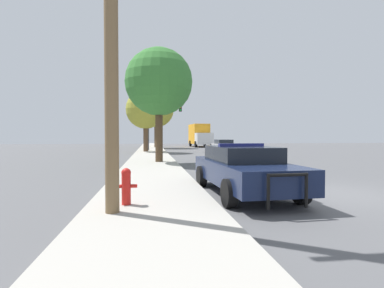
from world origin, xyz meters
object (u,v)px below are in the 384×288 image
tree_sidewalk_near (159,82)px  tree_sidewalk_far (156,110)px  car_background_oncoming (224,145)px  police_car (243,168)px  utility_pole (111,18)px  box_truck (200,135)px  traffic_light (162,116)px  tree_sidewalk_mid (146,110)px  fire_hydrant (126,185)px

tree_sidewalk_near → tree_sidewalk_far: size_ratio=0.91×
car_background_oncoming → tree_sidewalk_near: tree_sidewalk_near is taller
car_background_oncoming → tree_sidewalk_near: bearing=59.4°
police_car → utility_pole: utility_pole is taller
police_car → car_background_oncoming: police_car is taller
police_car → box_truck: box_truck is taller
police_car → car_background_oncoming: bearing=-105.3°
traffic_light → tree_sidewalk_mid: (-1.66, -1.97, 0.48)m
tree_sidewalk_far → fire_hydrant: bearing=-92.2°
tree_sidewalk_mid → tree_sidewalk_near: bearing=-85.2°
police_car → utility_pole: 5.27m
tree_sidewalk_far → car_background_oncoming: bearing=-57.9°
box_truck → tree_sidewalk_mid: tree_sidewalk_mid is taller
tree_sidewalk_mid → tree_sidewalk_far: (1.20, 10.78, 0.94)m
utility_pole → box_truck: size_ratio=1.06×
car_background_oncoming → tree_sidewalk_far: (-6.74, 10.73, 4.51)m
fire_hydrant → tree_sidewalk_far: tree_sidewalk_far is taller
police_car → tree_sidewalk_near: size_ratio=0.74×
traffic_light → box_truck: bearing=64.6°
box_truck → tree_sidewalk_far: (-6.71, -4.36, 3.41)m
box_truck → tree_sidewalk_far: bearing=30.2°
utility_pole → traffic_light: (1.95, 25.64, -0.28)m
tree_sidewalk_far → box_truck: bearing=33.0°
car_background_oncoming → tree_sidewalk_far: bearing=-58.1°
car_background_oncoming → tree_sidewalk_mid: (-7.94, -0.05, 3.57)m
fire_hydrant → traffic_light: (1.73, 24.96, 3.22)m
car_background_oncoming → box_truck: box_truck is taller
fire_hydrant → utility_pole: bearing=-108.2°
traffic_light → tree_sidewalk_mid: bearing=-130.0°
utility_pole → tree_sidewalk_near: size_ratio=1.13×
utility_pole → tree_sidewalk_near: bearing=83.8°
tree_sidewalk_near → tree_sidewalk_mid: tree_sidewalk_near is taller
traffic_light → tree_sidewalk_mid: size_ratio=0.85×
tree_sidewalk_mid → tree_sidewalk_far: tree_sidewalk_far is taller
box_truck → tree_sidewalk_mid: bearing=59.6°
traffic_light → tree_sidewalk_near: tree_sidewalk_near is taller
traffic_light → tree_sidewalk_far: size_ratio=0.69×
police_car → tree_sidewalk_far: size_ratio=0.67×
police_car → utility_pole: bearing=29.5°
tree_sidewalk_near → tree_sidewalk_mid: size_ratio=1.12×
police_car → car_background_oncoming: (4.78, 21.53, -0.05)m
fire_hydrant → car_background_oncoming: 24.39m
utility_pole → tree_sidewalk_mid: size_ratio=1.26×
utility_pole → car_background_oncoming: utility_pole is taller
tree_sidewalk_mid → tree_sidewalk_far: 10.89m
tree_sidewalk_far → utility_pole: bearing=-92.5°
traffic_light → box_truck: traffic_light is taller
tree_sidewalk_mid → traffic_light: bearing=50.0°
tree_sidewalk_near → utility_pole: bearing=-96.2°
car_background_oncoming → traffic_light: bearing=-17.2°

